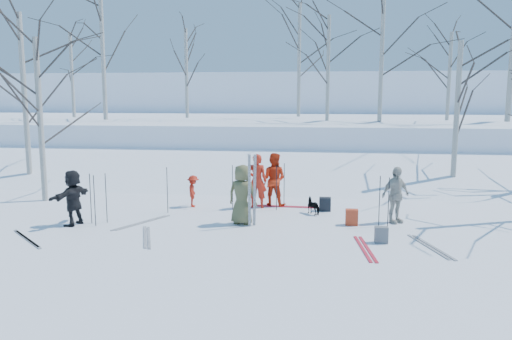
# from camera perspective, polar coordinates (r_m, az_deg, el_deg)

# --- Properties ---
(ground) EXTENTS (120.00, 120.00, 0.00)m
(ground) POSITION_cam_1_polar(r_m,az_deg,el_deg) (12.81, -0.89, -6.75)
(ground) COLOR white
(ground) RESTS_ON ground
(snow_ramp) EXTENTS (70.00, 9.49, 4.12)m
(snow_ramp) POSITION_cam_1_polar(r_m,az_deg,el_deg) (19.58, 2.12, -0.96)
(snow_ramp) COLOR white
(snow_ramp) RESTS_ON ground
(snow_plateau) EXTENTS (70.00, 18.00, 2.20)m
(snow_plateau) POSITION_cam_1_polar(r_m,az_deg,el_deg) (29.38, 3.99, 3.88)
(snow_plateau) COLOR white
(snow_plateau) RESTS_ON ground
(far_hill) EXTENTS (90.00, 30.00, 6.00)m
(far_hill) POSITION_cam_1_polar(r_m,az_deg,el_deg) (50.28, 5.52, 6.93)
(far_hill) COLOR white
(far_hill) RESTS_ON ground
(skier_olive_center) EXTENTS (0.87, 0.67, 1.59)m
(skier_olive_center) POSITION_cam_1_polar(r_m,az_deg,el_deg) (13.13, -1.60, -2.82)
(skier_olive_center) COLOR brown
(skier_olive_center) RESTS_ON ground
(skier_red_north) EXTENTS (0.60, 0.40, 1.65)m
(skier_red_north) POSITION_cam_1_polar(r_m,az_deg,el_deg) (15.03, 0.11, -1.25)
(skier_red_north) COLOR #B21F10
(skier_red_north) RESTS_ON ground
(skier_redor_behind) EXTENTS (0.92, 0.78, 1.64)m
(skier_redor_behind) POSITION_cam_1_polar(r_m,az_deg,el_deg) (15.35, 2.02, -1.07)
(skier_redor_behind) COLOR red
(skier_redor_behind) RESTS_ON ground
(skier_red_seated) EXTENTS (0.49, 0.69, 0.97)m
(skier_red_seated) POSITION_cam_1_polar(r_m,az_deg,el_deg) (15.33, -7.19, -2.41)
(skier_red_seated) COLOR #B21F10
(skier_red_seated) RESTS_ON ground
(skier_cream_east) EXTENTS (0.94, 0.81, 1.51)m
(skier_cream_east) POSITION_cam_1_polar(r_m,az_deg,el_deg) (13.77, 15.66, -2.76)
(skier_cream_east) COLOR beige
(skier_cream_east) RESTS_ON ground
(skier_grey_west) EXTENTS (0.77, 1.42, 1.46)m
(skier_grey_west) POSITION_cam_1_polar(r_m,az_deg,el_deg) (13.89, -20.18, -2.98)
(skier_grey_west) COLOR black
(skier_grey_west) RESTS_ON ground
(dog) EXTENTS (0.57, 0.59, 0.47)m
(dog) POSITION_cam_1_polar(r_m,az_deg,el_deg) (14.43, 6.65, -4.09)
(dog) COLOR black
(dog) RESTS_ON ground
(upright_ski_left) EXTENTS (0.08, 0.16, 1.90)m
(upright_ski_left) POSITION_cam_1_polar(r_m,az_deg,el_deg) (12.79, -0.75, -2.40)
(upright_ski_left) COLOR silver
(upright_ski_left) RESTS_ON ground
(upright_ski_right) EXTENTS (0.13, 0.23, 1.89)m
(upright_ski_right) POSITION_cam_1_polar(r_m,az_deg,el_deg) (12.86, -0.16, -2.35)
(upright_ski_right) COLOR silver
(upright_ski_right) RESTS_ON ground
(ski_pair_a) EXTENTS (1.23, 2.01, 0.02)m
(ski_pair_a) POSITION_cam_1_polar(r_m,az_deg,el_deg) (11.99, 19.31, -8.27)
(ski_pair_a) COLOR silver
(ski_pair_a) RESTS_ON ground
(ski_pair_b) EXTENTS (0.61, 1.94, 0.02)m
(ski_pair_b) POSITION_cam_1_polar(r_m,az_deg,el_deg) (11.45, 12.36, -8.77)
(ski_pair_b) COLOR red
(ski_pair_b) RESTS_ON ground
(ski_pair_c) EXTENTS (1.74, 2.06, 0.02)m
(ski_pair_c) POSITION_cam_1_polar(r_m,az_deg,el_deg) (13.73, -12.92, -5.88)
(ski_pair_c) COLOR silver
(ski_pair_c) RESTS_ON ground
(ski_pair_d) EXTENTS (2.09, 2.10, 0.02)m
(ski_pair_d) POSITION_cam_1_polar(r_m,az_deg,el_deg) (13.11, -24.71, -7.15)
(ski_pair_d) COLOR silver
(ski_pair_d) RESTS_ON ground
(ski_pair_e) EXTENTS (0.33, 1.91, 0.02)m
(ski_pair_e) POSITION_cam_1_polar(r_m,az_deg,el_deg) (15.31, 3.64, -4.19)
(ski_pair_e) COLOR red
(ski_pair_e) RESTS_ON ground
(ski_pair_f) EXTENTS (1.44, 2.03, 0.02)m
(ski_pair_f) POSITION_cam_1_polar(r_m,az_deg,el_deg) (12.36, -12.37, -7.48)
(ski_pair_f) COLOR silver
(ski_pair_f) RESTS_ON ground
(ski_pole_a) EXTENTS (0.02, 0.02, 1.34)m
(ski_pole_a) POSITION_cam_1_polar(r_m,az_deg,el_deg) (13.25, 13.93, -3.51)
(ski_pole_a) COLOR black
(ski_pole_a) RESTS_ON ground
(ski_pole_b) EXTENTS (0.02, 0.02, 1.34)m
(ski_pole_b) POSITION_cam_1_polar(r_m,az_deg,el_deg) (13.87, -16.75, -3.09)
(ski_pole_b) COLOR black
(ski_pole_b) RESTS_ON ground
(ski_pole_c) EXTENTS (0.02, 0.02, 1.34)m
(ski_pole_c) POSITION_cam_1_polar(r_m,az_deg,el_deg) (13.61, -17.97, -3.37)
(ski_pole_c) COLOR black
(ski_pole_c) RESTS_ON ground
(ski_pole_d) EXTENTS (0.02, 0.02, 1.34)m
(ski_pole_d) POSITION_cam_1_polar(r_m,az_deg,el_deg) (13.05, 14.90, -3.73)
(ski_pole_d) COLOR black
(ski_pole_d) RESTS_ON ground
(ski_pole_e) EXTENTS (0.02, 0.02, 1.34)m
(ski_pole_e) POSITION_cam_1_polar(r_m,az_deg,el_deg) (14.60, -10.10, -2.29)
(ski_pole_e) COLOR black
(ski_pole_e) RESTS_ON ground
(ski_pole_f) EXTENTS (0.02, 0.02, 1.34)m
(ski_pole_f) POSITION_cam_1_polar(r_m,az_deg,el_deg) (13.91, -18.38, -3.13)
(ski_pole_f) COLOR black
(ski_pole_f) RESTS_ON ground
(ski_pole_g) EXTENTS (0.02, 0.02, 1.34)m
(ski_pole_g) POSITION_cam_1_polar(r_m,az_deg,el_deg) (14.73, 2.36, -2.07)
(ski_pole_g) COLOR black
(ski_pole_g) RESTS_ON ground
(ski_pole_h) EXTENTS (0.02, 0.02, 1.34)m
(ski_pole_h) POSITION_cam_1_polar(r_m,az_deg,el_deg) (14.78, -2.70, -2.03)
(ski_pole_h) COLOR black
(ski_pole_h) RESTS_ON ground
(ski_pole_i) EXTENTS (0.02, 0.02, 1.34)m
(ski_pole_i) POSITION_cam_1_polar(r_m,az_deg,el_deg) (15.23, 3.24, -1.72)
(ski_pole_i) COLOR black
(ski_pole_i) RESTS_ON ground
(backpack_red) EXTENTS (0.32, 0.22, 0.42)m
(backpack_red) POSITION_cam_1_polar(r_m,az_deg,el_deg) (13.37, 10.88, -5.32)
(backpack_red) COLOR #B1351B
(backpack_red) RESTS_ON ground
(backpack_grey) EXTENTS (0.30, 0.20, 0.38)m
(backpack_grey) POSITION_cam_1_polar(r_m,az_deg,el_deg) (11.95, 14.13, -7.20)
(backpack_grey) COLOR #595C60
(backpack_grey) RESTS_ON ground
(backpack_dark) EXTENTS (0.34, 0.24, 0.40)m
(backpack_dark) POSITION_cam_1_polar(r_m,az_deg,el_deg) (14.86, 7.89, -3.89)
(backpack_dark) COLOR black
(backpack_dark) RESTS_ON ground
(birch_plateau_a) EXTENTS (3.82, 3.82, 4.60)m
(birch_plateau_a) POSITION_cam_1_polar(r_m,az_deg,el_deg) (26.73, -7.96, 10.86)
(birch_plateau_a) COLOR silver
(birch_plateau_a) RESTS_ON snow_plateau
(birch_plateau_b) EXTENTS (4.68, 4.68, 5.82)m
(birch_plateau_b) POSITION_cam_1_polar(r_m,az_deg,el_deg) (23.71, 14.17, 12.48)
(birch_plateau_b) COLOR silver
(birch_plateau_b) RESTS_ON snow_plateau
(birch_plateau_c) EXTENTS (3.96, 3.96, 4.79)m
(birch_plateau_c) POSITION_cam_1_polar(r_m,az_deg,el_deg) (23.67, 8.24, 11.40)
(birch_plateau_c) COLOR silver
(birch_plateau_c) RESTS_ON snow_plateau
(birch_plateau_e) EXTENTS (3.47, 3.47, 4.10)m
(birch_plateau_e) POSITION_cam_1_polar(r_m,az_deg,el_deg) (25.55, 21.22, 9.92)
(birch_plateau_e) COLOR silver
(birch_plateau_e) RESTS_ON snow_plateau
(birch_plateau_f) EXTENTS (4.89, 4.89, 6.13)m
(birch_plateau_f) POSITION_cam_1_polar(r_m,az_deg,el_deg) (28.15, 4.94, 12.35)
(birch_plateau_f) COLOR silver
(birch_plateau_f) RESTS_ON snow_plateau
(birch_plateau_g) EXTENTS (5.08, 5.08, 6.40)m
(birch_plateau_g) POSITION_cam_1_polar(r_m,az_deg,el_deg) (25.51, -17.11, 12.71)
(birch_plateau_g) COLOR silver
(birch_plateau_g) RESTS_ON snow_plateau
(birch_plateau_h) EXTENTS (3.73, 3.73, 4.47)m
(birch_plateau_h) POSITION_cam_1_polar(r_m,az_deg,el_deg) (28.91, -20.29, 10.12)
(birch_plateau_h) COLOR silver
(birch_plateau_h) RESTS_ON snow_plateau
(birch_edge_a) EXTENTS (4.22, 4.22, 5.17)m
(birch_edge_a) POSITION_cam_1_polar(r_m,az_deg,el_deg) (17.27, -23.43, 5.21)
(birch_edge_a) COLOR silver
(birch_edge_a) RESTS_ON ground
(birch_edge_d) EXTENTS (5.09, 5.09, 6.41)m
(birch_edge_d) POSITION_cam_1_polar(r_m,az_deg,el_deg) (20.86, -24.92, 7.28)
(birch_edge_d) COLOR silver
(birch_edge_d) RESTS_ON ground
(birch_edge_e) EXTENTS (4.26, 4.26, 5.22)m
(birch_edge_e) POSITION_cam_1_polar(r_m,az_deg,el_deg) (18.74, 21.94, 5.58)
(birch_edge_e) COLOR silver
(birch_edge_e) RESTS_ON ground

